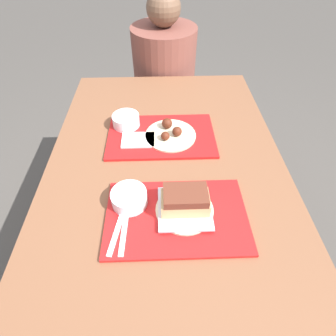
{
  "coord_description": "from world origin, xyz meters",
  "views": [
    {
      "loc": [
        -0.02,
        -0.68,
        1.49
      ],
      "look_at": [
        0.01,
        -0.02,
        0.79
      ],
      "focal_mm": 28.0,
      "sensor_mm": 36.0,
      "label": 1
    }
  ],
  "objects_px": {
    "brisket_sandwich_plate": "(185,203)",
    "bowl_coleslaw_far": "(126,120)",
    "tray_near": "(177,216)",
    "person_seated_across": "(164,62)",
    "wings_plate_far": "(170,133)",
    "tray_far": "(161,136)",
    "bowl_coleslaw_near": "(129,197)"
  },
  "relations": [
    {
      "from": "bowl_coleslaw_far",
      "to": "brisket_sandwich_plate",
      "type": "bearing_deg",
      "value": -64.43
    },
    {
      "from": "brisket_sandwich_plate",
      "to": "bowl_coleslaw_far",
      "type": "distance_m",
      "value": 0.52
    },
    {
      "from": "person_seated_across",
      "to": "brisket_sandwich_plate",
      "type": "bearing_deg",
      "value": -88.1
    },
    {
      "from": "person_seated_across",
      "to": "wings_plate_far",
      "type": "bearing_deg",
      "value": -89.42
    },
    {
      "from": "tray_near",
      "to": "bowl_coleslaw_near",
      "type": "xyz_separation_m",
      "value": [
        -0.15,
        0.06,
        0.03
      ]
    },
    {
      "from": "wings_plate_far",
      "to": "person_seated_across",
      "type": "relative_size",
      "value": 0.32
    },
    {
      "from": "wings_plate_far",
      "to": "brisket_sandwich_plate",
      "type": "bearing_deg",
      "value": -85.5
    },
    {
      "from": "tray_far",
      "to": "wings_plate_far",
      "type": "height_order",
      "value": "wings_plate_far"
    },
    {
      "from": "tray_near",
      "to": "person_seated_across",
      "type": "xyz_separation_m",
      "value": [
        -0.01,
        1.18,
        -0.02
      ]
    },
    {
      "from": "bowl_coleslaw_near",
      "to": "brisket_sandwich_plate",
      "type": "distance_m",
      "value": 0.19
    },
    {
      "from": "tray_near",
      "to": "brisket_sandwich_plate",
      "type": "height_order",
      "value": "brisket_sandwich_plate"
    },
    {
      "from": "tray_far",
      "to": "brisket_sandwich_plate",
      "type": "height_order",
      "value": "brisket_sandwich_plate"
    },
    {
      "from": "tray_near",
      "to": "tray_far",
      "type": "bearing_deg",
      "value": 95.94
    },
    {
      "from": "brisket_sandwich_plate",
      "to": "bowl_coleslaw_far",
      "type": "bearing_deg",
      "value": 115.57
    },
    {
      "from": "brisket_sandwich_plate",
      "to": "wings_plate_far",
      "type": "distance_m",
      "value": 0.39
    },
    {
      "from": "tray_far",
      "to": "bowl_coleslaw_near",
      "type": "relative_size",
      "value": 3.87
    },
    {
      "from": "tray_far",
      "to": "brisket_sandwich_plate",
      "type": "xyz_separation_m",
      "value": [
        0.07,
        -0.39,
        0.04
      ]
    },
    {
      "from": "tray_near",
      "to": "brisket_sandwich_plate",
      "type": "relative_size",
      "value": 2.41
    },
    {
      "from": "brisket_sandwich_plate",
      "to": "person_seated_across",
      "type": "xyz_separation_m",
      "value": [
        -0.04,
        1.16,
        -0.06
      ]
    },
    {
      "from": "tray_near",
      "to": "person_seated_across",
      "type": "distance_m",
      "value": 1.18
    },
    {
      "from": "wings_plate_far",
      "to": "person_seated_across",
      "type": "height_order",
      "value": "person_seated_across"
    },
    {
      "from": "brisket_sandwich_plate",
      "to": "wings_plate_far",
      "type": "relative_size",
      "value": 0.88
    },
    {
      "from": "tray_far",
      "to": "wings_plate_far",
      "type": "relative_size",
      "value": 2.11
    },
    {
      "from": "tray_near",
      "to": "bowl_coleslaw_far",
      "type": "distance_m",
      "value": 0.53
    },
    {
      "from": "tray_far",
      "to": "wings_plate_far",
      "type": "distance_m",
      "value": 0.04
    },
    {
      "from": "brisket_sandwich_plate",
      "to": "bowl_coleslaw_far",
      "type": "relative_size",
      "value": 1.6
    },
    {
      "from": "brisket_sandwich_plate",
      "to": "bowl_coleslaw_far",
      "type": "height_order",
      "value": "brisket_sandwich_plate"
    },
    {
      "from": "tray_near",
      "to": "tray_far",
      "type": "height_order",
      "value": "same"
    },
    {
      "from": "bowl_coleslaw_near",
      "to": "tray_near",
      "type": "bearing_deg",
      "value": -20.02
    },
    {
      "from": "brisket_sandwich_plate",
      "to": "tray_near",
      "type": "bearing_deg",
      "value": -145.5
    },
    {
      "from": "bowl_coleslaw_far",
      "to": "wings_plate_far",
      "type": "height_order",
      "value": "wings_plate_far"
    },
    {
      "from": "brisket_sandwich_plate",
      "to": "wings_plate_far",
      "type": "xyz_separation_m",
      "value": [
        -0.03,
        0.39,
        -0.03
      ]
    }
  ]
}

